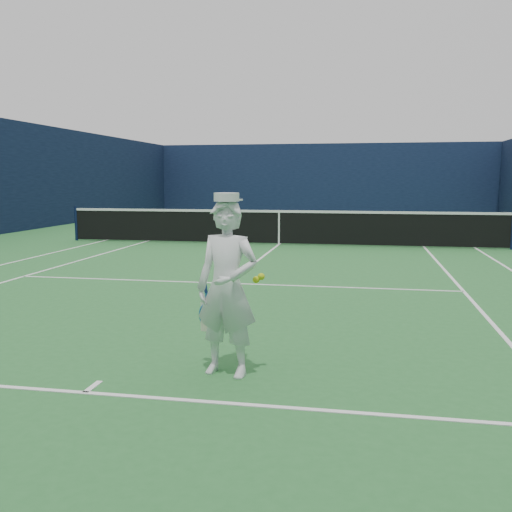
% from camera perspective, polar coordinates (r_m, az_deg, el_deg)
% --- Properties ---
extents(ground, '(80.00, 80.00, 0.00)m').
position_cam_1_polar(ground, '(16.67, 2.30, 1.15)').
color(ground, '#286A2F').
rests_on(ground, ground).
extents(court_markings, '(11.03, 23.83, 0.01)m').
position_cam_1_polar(court_markings, '(16.67, 2.30, 1.16)').
color(court_markings, white).
rests_on(court_markings, ground).
extents(windscreen_fence, '(20.12, 36.12, 4.00)m').
position_cam_1_polar(windscreen_fence, '(16.57, 2.34, 8.04)').
color(windscreen_fence, '#0E1834').
rests_on(windscreen_fence, ground).
extents(tennis_net, '(12.88, 0.09, 1.07)m').
position_cam_1_polar(tennis_net, '(16.62, 2.31, 3.05)').
color(tennis_net, '#141E4C').
rests_on(tennis_net, ground).
extents(tennis_player, '(0.75, 0.58, 1.77)m').
position_cam_1_polar(tennis_player, '(5.49, -2.91, -3.17)').
color(tennis_player, white).
rests_on(tennis_player, ground).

